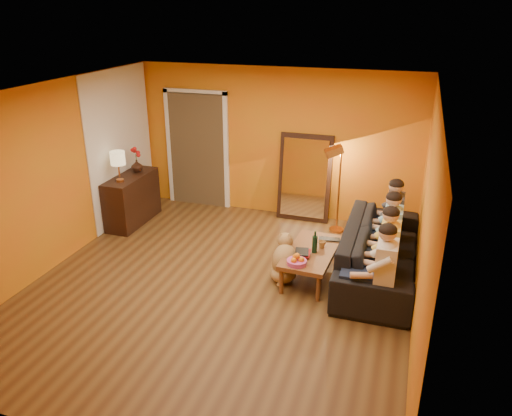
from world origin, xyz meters
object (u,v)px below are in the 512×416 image
(table_lamp, at_px, (119,167))
(laptop, at_px, (329,240))
(person_mid_right, at_px, (391,234))
(person_mid_left, at_px, (389,251))
(sofa, at_px, (380,251))
(sideboard, at_px, (132,199))
(tumbler, at_px, (322,244))
(coffee_table, at_px, (311,264))
(dog, at_px, (285,257))
(mirror_frame, at_px, (305,178))
(person_far_right, at_px, (394,219))
(floor_lamp, at_px, (339,191))
(vase, at_px, (137,166))
(wine_bottle, at_px, (315,242))
(person_far_left, at_px, (385,271))

(table_lamp, bearing_deg, laptop, -4.44)
(person_mid_right, bearing_deg, person_mid_left, -90.00)
(table_lamp, relative_size, sofa, 0.20)
(sideboard, relative_size, table_lamp, 2.31)
(table_lamp, relative_size, tumbler, 4.84)
(coffee_table, bearing_deg, dog, -151.75)
(mirror_frame, bearing_deg, person_far_right, -32.04)
(floor_lamp, xyz_separation_m, dog, (-0.43, -1.80, -0.39))
(coffee_table, relative_size, person_mid_left, 1.00)
(sideboard, xyz_separation_m, person_far_right, (4.37, 0.09, 0.18))
(vase, bearing_deg, wine_bottle, -19.79)
(table_lamp, xyz_separation_m, coffee_table, (3.35, -0.62, -0.90))
(table_lamp, distance_m, person_mid_right, 4.40)
(floor_lamp, bearing_deg, person_mid_right, -71.49)
(person_far_right, distance_m, wine_bottle, 1.44)
(dog, relative_size, person_far_right, 0.55)
(floor_lamp, bearing_deg, mirror_frame, 131.52)
(person_far_right, bearing_deg, table_lamp, -174.88)
(floor_lamp, height_order, person_far_right, floor_lamp)
(coffee_table, bearing_deg, person_far_right, 47.92)
(person_far_left, bearing_deg, mirror_frame, 120.91)
(mirror_frame, bearing_deg, person_far_left, -59.09)
(person_mid_right, xyz_separation_m, laptop, (-0.84, -0.12, -0.18))
(wine_bottle, bearing_deg, mirror_frame, 106.57)
(sofa, relative_size, person_mid_right, 2.06)
(table_lamp, bearing_deg, person_far_right, 5.12)
(person_mid_right, bearing_deg, mirror_frame, 135.76)
(person_mid_left, xyz_separation_m, person_far_right, (0.00, 1.10, 0.00))
(table_lamp, distance_m, sofa, 4.31)
(person_far_left, height_order, person_far_right, same)
(sofa, xyz_separation_m, tumbler, (-0.77, -0.25, 0.10))
(person_far_left, relative_size, tumbler, 11.57)
(dog, xyz_separation_m, laptop, (0.52, 0.51, 0.10))
(mirror_frame, bearing_deg, table_lamp, -153.68)
(dog, bearing_deg, person_mid_right, 20.60)
(mirror_frame, height_order, floor_lamp, mirror_frame)
(mirror_frame, relative_size, dog, 2.28)
(sofa, height_order, wine_bottle, sofa)
(mirror_frame, height_order, sofa, mirror_frame)
(person_far_left, xyz_separation_m, tumbler, (-0.90, 0.75, -0.14))
(coffee_table, xyz_separation_m, laptop, (0.18, 0.35, 0.22))
(sideboard, height_order, wine_bottle, sideboard)
(laptop, bearing_deg, dog, -140.99)
(floor_lamp, xyz_separation_m, person_mid_right, (0.93, -1.18, -0.11))
(person_far_right, xyz_separation_m, laptop, (-0.84, -0.67, -0.18))
(sideboard, relative_size, person_far_left, 0.97)
(sideboard, xyz_separation_m, vase, (0.00, 0.25, 0.53))
(floor_lamp, height_order, wine_bottle, floor_lamp)
(floor_lamp, bearing_deg, person_far_right, -53.82)
(floor_lamp, xyz_separation_m, wine_bottle, (-0.04, -1.69, -0.14))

